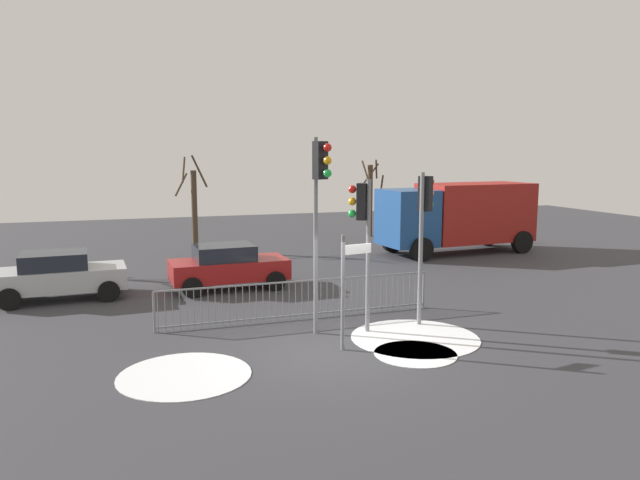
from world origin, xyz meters
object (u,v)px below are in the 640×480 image
bare_tree_right (194,206)px  traffic_light_foreground_right (319,192)px  traffic_light_rear_left (425,214)px  bare_tree_left (370,197)px  traffic_light_foreground_left (362,221)px  direction_sign_post (346,285)px  car_silver_far (59,275)px  delivery_truck (458,214)px  car_red_trailing (228,266)px

bare_tree_right → traffic_light_foreground_right: bearing=-83.7°
traffic_light_rear_left → bare_tree_left: bare_tree_left is taller
traffic_light_foreground_left → traffic_light_foreground_right: bearing=121.4°
direction_sign_post → bare_tree_left: (7.82, 17.09, 0.62)m
car_silver_far → delivery_truck: (16.12, 3.77, 0.97)m
direction_sign_post → traffic_light_foreground_left: bearing=42.3°
traffic_light_foreground_right → traffic_light_rear_left: size_ratio=1.22×
car_silver_far → delivery_truck: bearing=9.7°
traffic_light_rear_left → direction_sign_post: size_ratio=1.50×
direction_sign_post → delivery_truck: 14.41m
traffic_light_foreground_right → bare_tree_left: traffic_light_foreground_right is taller
direction_sign_post → bare_tree_right: bare_tree_right is taller
traffic_light_foreground_left → traffic_light_foreground_right: 1.31m
traffic_light_foreground_right → car_red_trailing: 6.51m
traffic_light_foreground_left → bare_tree_right: 14.06m
car_red_trailing → car_silver_far: bearing=175.8°
car_red_trailing → bare_tree_right: bearing=88.5°
traffic_light_rear_left → direction_sign_post: (-2.66, -1.34, -1.42)m
car_red_trailing → direction_sign_post: bearing=-80.5°
direction_sign_post → car_red_trailing: 7.20m
car_red_trailing → bare_tree_right: bare_tree_right is taller
car_red_trailing → delivery_truck: delivery_truck is taller
bare_tree_left → bare_tree_right: bearing=-167.6°
direction_sign_post → car_red_trailing: size_ratio=0.68×
car_red_trailing → car_silver_far: (-5.15, 0.12, 0.00)m
direction_sign_post → car_silver_far: bearing=122.0°
traffic_light_rear_left → car_red_trailing: 7.36m
traffic_light_foreground_left → delivery_truck: traffic_light_foreground_left is taller
traffic_light_rear_left → delivery_truck: 11.77m
traffic_light_rear_left → delivery_truck: (6.78, 9.55, -1.18)m
traffic_light_rear_left → car_silver_far: 11.20m
car_silver_far → delivery_truck: 16.58m
direction_sign_post → car_red_trailing: direction_sign_post is taller
car_silver_far → bare_tree_right: 9.39m
bare_tree_left → traffic_light_foreground_right: bearing=-116.9°
car_red_trailing → bare_tree_right: size_ratio=0.89×
traffic_light_foreground_left → delivery_truck: size_ratio=0.53×
bare_tree_right → bare_tree_left: bearing=12.4°
traffic_light_rear_left → car_silver_far: size_ratio=1.02×
traffic_light_foreground_left → delivery_truck: bearing=-6.6°
delivery_truck → traffic_light_foreground_left: bearing=44.0°
traffic_light_foreground_right → car_red_trailing: (-1.32, 5.74, -2.77)m
car_red_trailing → bare_tree_right: 8.10m
traffic_light_foreground_left → car_silver_far: size_ratio=0.98×
traffic_light_foreground_right → traffic_light_rear_left: (2.87, 0.08, -0.62)m
traffic_light_foreground_left → bare_tree_left: bearing=11.2°
bare_tree_right → traffic_light_foreground_left: bearing=-79.3°
direction_sign_post → car_silver_far: (-6.68, 7.12, -0.73)m
car_red_trailing → bare_tree_left: bearing=44.3°
traffic_light_foreground_left → car_red_trailing: bearing=57.4°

